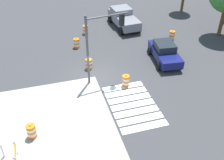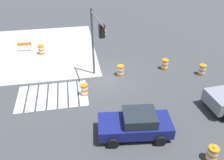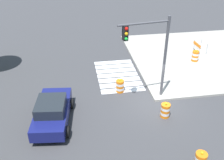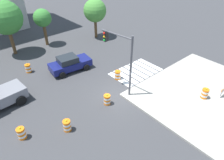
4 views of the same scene
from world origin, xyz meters
The scene contains 13 objects.
ground_plane centered at (0.00, 0.00, 0.00)m, with size 120.00×120.00×0.00m, color #38383A.
sidewalk_corner centered at (6.00, -6.00, 0.07)m, with size 12.00×12.00×0.15m, color #9E998E.
crosswalk_stripes centered at (4.00, 1.80, 0.01)m, with size 5.10×3.20×0.02m.
sports_car centered at (-1.03, 6.60, 0.81)m, with size 4.48×2.51×1.63m.
pickup_truck centered at (-9.14, 5.39, 0.97)m, with size 5.27×2.63×1.92m.
traffic_barrel_near_corner centered at (-5.61, -0.48, 0.45)m, with size 0.56×0.56×1.02m.
traffic_barrel_crosswalk_end centered at (-1.57, -0.14, 0.45)m, with size 0.56×0.56×1.02m.
traffic_barrel_median_near centered at (1.64, 2.07, 0.45)m, with size 0.56×0.56×1.02m.
traffic_barrel_median_far centered at (-8.36, 0.97, 0.45)m, with size 0.56×0.56×1.02m.
traffic_barrel_far_curb centered at (-4.55, 9.13, 0.45)m, with size 0.56×0.56×1.02m.
traffic_barrel_on_sidewalk centered at (5.18, -5.16, 0.60)m, with size 0.56×0.56×1.02m.
construction_barricade centered at (6.83, -6.21, 0.72)m, with size 1.30×0.81×1.00m.
traffic_light_pole centered at (0.44, 0.53, 3.91)m, with size 0.74×3.27×5.50m.
Camera 1 is at (17.41, -3.68, 12.44)m, focal length 42.74 mm.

